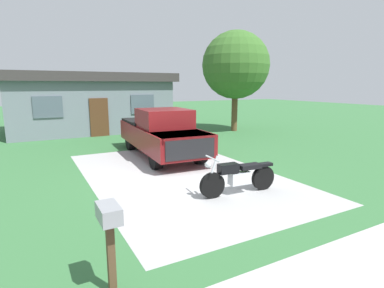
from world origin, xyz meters
name	(u,v)px	position (x,y,z in m)	size (l,w,h in m)	color
ground_plane	(180,175)	(0.00, 0.00, 0.00)	(80.00, 80.00, 0.00)	#356C3A
driveway_pad	(180,175)	(0.00, 0.00, 0.00)	(5.43, 8.68, 0.01)	#A8A8A8
sidewalk_strip	(360,278)	(0.00, -6.00, 0.00)	(36.00, 1.80, 0.01)	#B1B1AB
motorcycle	(238,176)	(0.58, -2.27, 0.47)	(2.21, 0.70, 1.09)	black
pickup_truck	(161,132)	(0.53, 2.79, 0.95)	(2.33, 5.73, 1.90)	black
mailbox	(109,225)	(-3.27, -4.56, 0.98)	(0.26, 0.48, 1.26)	#4C3823
shade_tree	(236,65)	(7.18, 6.91, 3.96)	(4.02, 4.02, 5.99)	brown
neighbor_house	(90,102)	(-0.60, 11.31, 1.79)	(9.60, 5.60, 3.50)	slate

